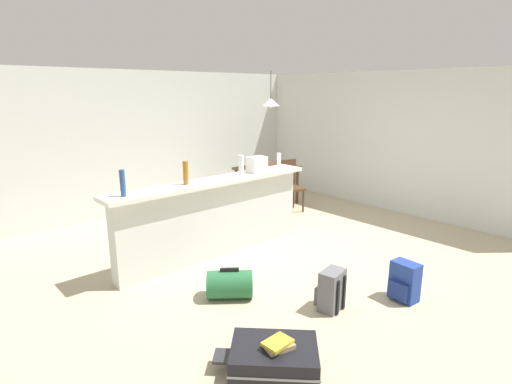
{
  "coord_description": "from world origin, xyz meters",
  "views": [
    {
      "loc": [
        -3.68,
        -3.68,
        2.17
      ],
      "look_at": [
        0.08,
        0.48,
        0.75
      ],
      "focal_mm": 28.47,
      "sensor_mm": 36.0,
      "label": 1
    }
  ],
  "objects_px": {
    "dining_chair_near_partition": "(289,183)",
    "duffel_bag_green": "(230,284)",
    "bottle_white": "(279,160)",
    "suitcase_flat_black": "(274,358)",
    "book_stack": "(278,344)",
    "grocery_bag": "(257,165)",
    "bottle_blue": "(123,183)",
    "dining_table": "(267,171)",
    "backpack_blue": "(404,282)",
    "backpack_grey": "(331,291)",
    "bottle_amber": "(186,173)",
    "pendant_lamp": "(271,102)",
    "bottle_clear": "(241,165)"
  },
  "relations": [
    {
      "from": "dining_chair_near_partition",
      "to": "duffel_bag_green",
      "type": "bearing_deg",
      "value": -147.25
    },
    {
      "from": "bottle_white",
      "to": "suitcase_flat_black",
      "type": "xyz_separation_m",
      "value": [
        -2.28,
        -2.22,
        -1.04
      ]
    },
    {
      "from": "book_stack",
      "to": "grocery_bag",
      "type": "bearing_deg",
      "value": 51.07
    },
    {
      "from": "bottle_blue",
      "to": "dining_table",
      "type": "xyz_separation_m",
      "value": [
        3.48,
        1.38,
        -0.54
      ]
    },
    {
      "from": "backpack_blue",
      "to": "dining_table",
      "type": "bearing_deg",
      "value": 67.73
    },
    {
      "from": "book_stack",
      "to": "backpack_grey",
      "type": "bearing_deg",
      "value": 16.59
    },
    {
      "from": "bottle_amber",
      "to": "pendant_lamp",
      "type": "bearing_deg",
      "value": 25.94
    },
    {
      "from": "bottle_amber",
      "to": "backpack_grey",
      "type": "bearing_deg",
      "value": -77.01
    },
    {
      "from": "bottle_clear",
      "to": "book_stack",
      "type": "xyz_separation_m",
      "value": [
        -1.51,
        -2.22,
        -0.92
      ]
    },
    {
      "from": "dining_table",
      "to": "backpack_blue",
      "type": "bearing_deg",
      "value": -112.27
    },
    {
      "from": "bottle_blue",
      "to": "pendant_lamp",
      "type": "bearing_deg",
      "value": 20.94
    },
    {
      "from": "duffel_bag_green",
      "to": "backpack_blue",
      "type": "xyz_separation_m",
      "value": [
        1.33,
        -1.27,
        0.05
      ]
    },
    {
      "from": "dining_table",
      "to": "dining_chair_near_partition",
      "type": "bearing_deg",
      "value": -88.56
    },
    {
      "from": "bottle_blue",
      "to": "backpack_blue",
      "type": "distance_m",
      "value": 3.18
    },
    {
      "from": "grocery_bag",
      "to": "backpack_grey",
      "type": "bearing_deg",
      "value": -110.56
    },
    {
      "from": "bottle_blue",
      "to": "backpack_grey",
      "type": "height_order",
      "value": "bottle_blue"
    },
    {
      "from": "duffel_bag_green",
      "to": "pendant_lamp",
      "type": "bearing_deg",
      "value": 39.37
    },
    {
      "from": "suitcase_flat_black",
      "to": "backpack_grey",
      "type": "distance_m",
      "value": 1.13
    },
    {
      "from": "dining_table",
      "to": "duffel_bag_green",
      "type": "bearing_deg",
      "value": -139.8
    },
    {
      "from": "bottle_amber",
      "to": "duffel_bag_green",
      "type": "relative_size",
      "value": 0.52
    },
    {
      "from": "pendant_lamp",
      "to": "suitcase_flat_black",
      "type": "distance_m",
      "value": 5.21
    },
    {
      "from": "suitcase_flat_black",
      "to": "backpack_blue",
      "type": "distance_m",
      "value": 1.82
    },
    {
      "from": "book_stack",
      "to": "duffel_bag_green",
      "type": "bearing_deg",
      "value": 68.59
    },
    {
      "from": "bottle_clear",
      "to": "dining_table",
      "type": "bearing_deg",
      "value": 37.27
    },
    {
      "from": "dining_table",
      "to": "backpack_grey",
      "type": "xyz_separation_m",
      "value": [
        -2.22,
        -3.27,
        -0.44
      ]
    },
    {
      "from": "suitcase_flat_black",
      "to": "duffel_bag_green",
      "type": "height_order",
      "value": "duffel_bag_green"
    },
    {
      "from": "dining_table",
      "to": "pendant_lamp",
      "type": "distance_m",
      "value": 1.3
    },
    {
      "from": "backpack_blue",
      "to": "book_stack",
      "type": "bearing_deg",
      "value": 177.44
    },
    {
      "from": "duffel_bag_green",
      "to": "dining_chair_near_partition",
      "type": "bearing_deg",
      "value": 32.75
    },
    {
      "from": "book_stack",
      "to": "suitcase_flat_black",
      "type": "bearing_deg",
      "value": 103.94
    },
    {
      "from": "dining_table",
      "to": "grocery_bag",
      "type": "bearing_deg",
      "value": -137.82
    },
    {
      "from": "bottle_white",
      "to": "pendant_lamp",
      "type": "distance_m",
      "value": 1.88
    },
    {
      "from": "bottle_white",
      "to": "dining_chair_near_partition",
      "type": "distance_m",
      "value": 1.44
    },
    {
      "from": "bottle_white",
      "to": "dining_chair_near_partition",
      "type": "bearing_deg",
      "value": 36.15
    },
    {
      "from": "bottle_blue",
      "to": "duffel_bag_green",
      "type": "distance_m",
      "value": 1.59
    },
    {
      "from": "bottle_blue",
      "to": "backpack_grey",
      "type": "relative_size",
      "value": 0.7
    },
    {
      "from": "bottle_clear",
      "to": "backpack_blue",
      "type": "height_order",
      "value": "bottle_clear"
    },
    {
      "from": "bottle_white",
      "to": "bottle_clear",
      "type": "bearing_deg",
      "value": -176.99
    },
    {
      "from": "bottle_clear",
      "to": "backpack_grey",
      "type": "height_order",
      "value": "bottle_clear"
    },
    {
      "from": "bottle_blue",
      "to": "suitcase_flat_black",
      "type": "height_order",
      "value": "bottle_blue"
    },
    {
      "from": "grocery_bag",
      "to": "dining_table",
      "type": "xyz_separation_m",
      "value": [
        1.51,
        1.37,
        -0.5
      ]
    },
    {
      "from": "bottle_white",
      "to": "dining_table",
      "type": "height_order",
      "value": "bottle_white"
    },
    {
      "from": "bottle_white",
      "to": "suitcase_flat_black",
      "type": "relative_size",
      "value": 0.26
    },
    {
      "from": "book_stack",
      "to": "bottle_blue",
      "type": "bearing_deg",
      "value": 94.67
    },
    {
      "from": "pendant_lamp",
      "to": "book_stack",
      "type": "xyz_separation_m",
      "value": [
        -3.36,
        -3.56,
        -1.69
      ]
    },
    {
      "from": "backpack_grey",
      "to": "grocery_bag",
      "type": "bearing_deg",
      "value": 69.44
    },
    {
      "from": "bottle_blue",
      "to": "backpack_blue",
      "type": "xyz_separation_m",
      "value": [
        1.98,
        -2.29,
        -0.99
      ]
    },
    {
      "from": "bottle_clear",
      "to": "dining_chair_near_partition",
      "type": "bearing_deg",
      "value": 23.95
    },
    {
      "from": "suitcase_flat_black",
      "to": "book_stack",
      "type": "bearing_deg",
      "value": -76.06
    },
    {
      "from": "bottle_white",
      "to": "dining_chair_near_partition",
      "type": "xyz_separation_m",
      "value": [
        1.05,
        0.76,
        -0.63
      ]
    }
  ]
}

